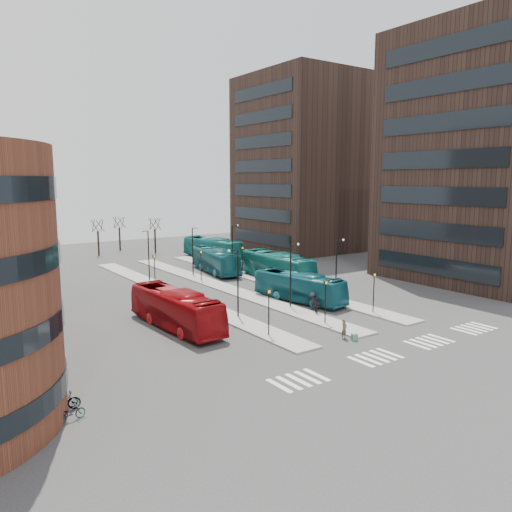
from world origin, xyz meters
TOP-DOWN VIEW (x-y plane):
  - ground at (0.00, 0.00)m, footprint 160.00×160.00m
  - island_left at (-4.00, 30.00)m, footprint 2.50×45.00m
  - island_mid at (2.00, 30.00)m, footprint 2.50×45.00m
  - island_right at (8.00, 30.00)m, footprint 2.50×45.00m
  - suitcase at (0.44, 7.43)m, footprint 0.53×0.47m
  - red_bus at (-9.34, 18.41)m, footprint 3.35×11.84m
  - teal_bus_a at (5.02, 19.56)m, footprint 4.15×10.89m
  - teal_bus_b at (6.13, 38.35)m, footprint 4.56×11.84m
  - teal_bus_c at (9.59, 29.28)m, footprint 3.69×12.66m
  - teal_bus_d at (11.67, 48.68)m, footprint 4.45×12.21m
  - traveller at (0.13, 8.24)m, footprint 0.65×0.52m
  - commuter_a at (-8.71, 18.90)m, footprint 1.08×0.96m
  - commuter_b at (3.05, 14.67)m, footprint 0.56×1.00m
  - commuter_c at (3.95, 16.32)m, footprint 0.65×1.08m
  - bicycle_near at (-21.00, 6.64)m, footprint 1.68×0.87m
  - bicycle_mid at (-21.00, 7.98)m, footprint 1.81×0.68m
  - bicycle_far at (-21.00, 8.29)m, footprint 1.63×0.62m
  - crosswalk_stripes at (1.75, 4.00)m, footprint 22.35×2.40m
  - tower_near at (31.98, 16.00)m, footprint 20.12×20.00m
  - tower_far at (31.98, 50.00)m, footprint 20.12×20.00m
  - sign_poles at (1.60, 23.00)m, footprint 12.45×22.12m
  - lamp_posts at (2.64, 28.00)m, footprint 14.04×20.24m
  - bare_trees at (2.67, 62.67)m, footprint 10.97×8.14m

SIDE VIEW (x-z plane):
  - ground at x=0.00m, z-range 0.00..0.00m
  - crosswalk_stripes at x=1.75m, z-range 0.00..0.01m
  - island_left at x=-4.00m, z-range 0.00..0.15m
  - island_mid at x=2.00m, z-range 0.00..0.15m
  - island_right at x=8.00m, z-range 0.00..0.15m
  - suitcase at x=0.44m, z-range 0.00..0.55m
  - bicycle_near at x=-21.00m, z-range 0.00..0.84m
  - bicycle_far at x=-21.00m, z-range 0.00..0.85m
  - bicycle_mid at x=-21.00m, z-range 0.00..1.06m
  - traveller at x=0.13m, z-range 0.00..1.57m
  - commuter_b at x=3.05m, z-range 0.00..1.61m
  - commuter_c at x=3.95m, z-range 0.00..1.64m
  - commuter_a at x=-8.71m, z-range 0.00..1.86m
  - teal_bus_a at x=5.02m, z-range 0.00..2.96m
  - teal_bus_b at x=6.13m, z-range 0.00..3.22m
  - red_bus at x=-9.34m, z-range 0.00..3.26m
  - teal_bus_d at x=11.67m, z-range 0.00..3.32m
  - teal_bus_c at x=9.59m, z-range 0.00..3.48m
  - sign_poles at x=1.60m, z-range 0.58..4.23m
  - bare_trees at x=2.67m, z-range -0.22..5.67m
  - lamp_posts at x=2.64m, z-range 0.52..6.64m
  - tower_near at x=31.98m, z-range 0.00..30.00m
  - tower_far at x=31.98m, z-range 0.00..30.00m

